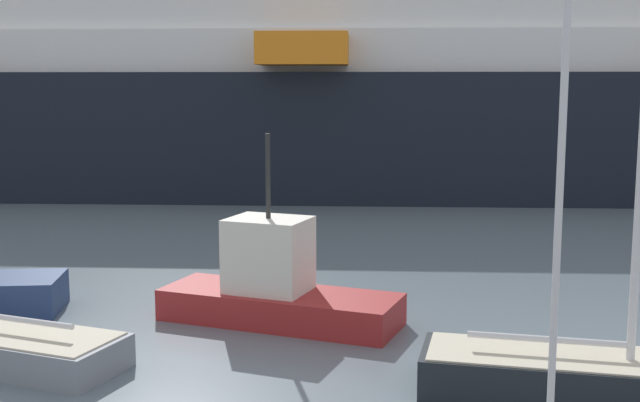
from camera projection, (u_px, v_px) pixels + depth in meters
sailboat_2 at (600, 368)px, 16.81m from camera, size 7.72×3.51×14.80m
fishing_boat_1 at (276, 288)px, 22.30m from camera, size 7.08×4.41×5.29m
cruise_ship at (136, 84)px, 52.64m from camera, size 132.99×23.09×21.08m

